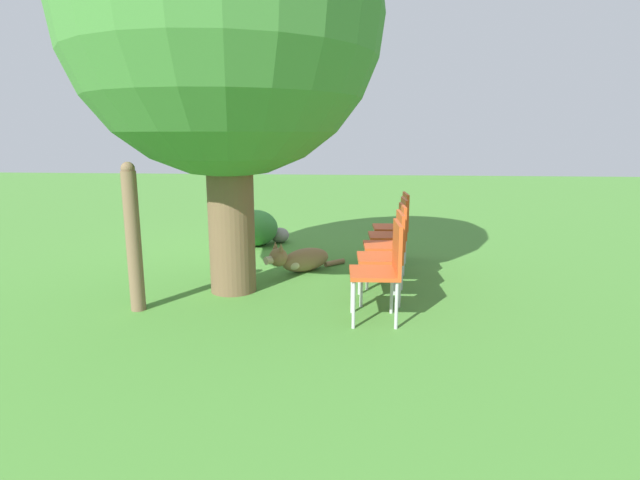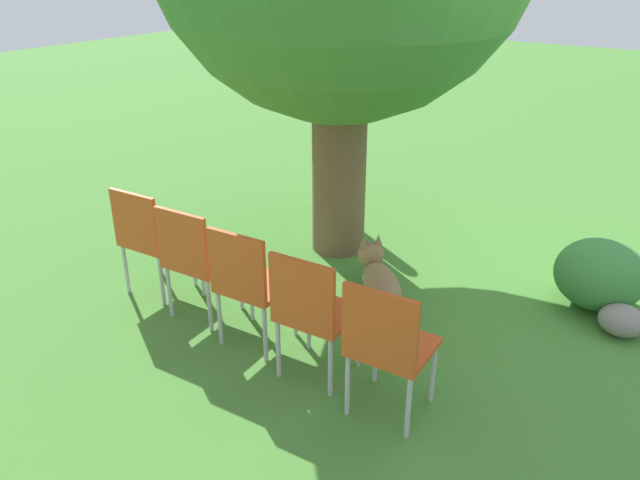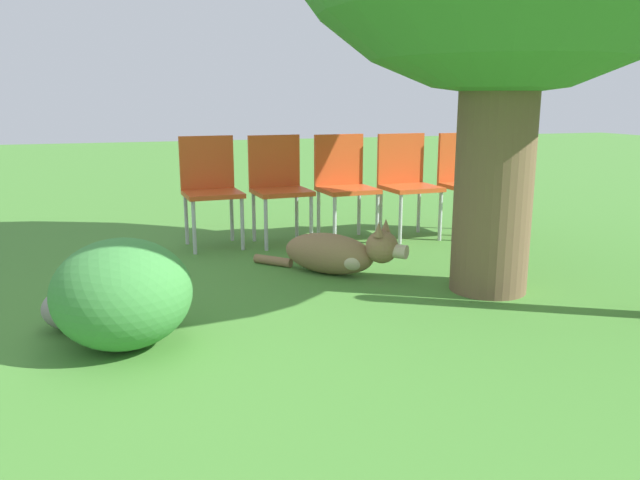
# 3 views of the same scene
# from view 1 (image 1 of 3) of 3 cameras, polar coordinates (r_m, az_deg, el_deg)

# --- Properties ---
(ground_plane) EXTENTS (30.00, 30.00, 0.00)m
(ground_plane) POSITION_cam_1_polar(r_m,az_deg,el_deg) (6.24, -9.54, -3.21)
(ground_plane) COLOR #478433
(oak_tree) EXTENTS (3.05, 3.05, 4.24)m
(oak_tree) POSITION_cam_1_polar(r_m,az_deg,el_deg) (5.24, -10.93, 23.57)
(oak_tree) COLOR brown
(oak_tree) RESTS_ON ground_plane
(dog) EXTENTS (0.90, 0.86, 0.41)m
(dog) POSITION_cam_1_polar(r_m,az_deg,el_deg) (5.95, -2.27, -2.27)
(dog) COLOR olive
(dog) RESTS_ON ground_plane
(fence_post) EXTENTS (0.14, 0.14, 1.38)m
(fence_post) POSITION_cam_1_polar(r_m,az_deg,el_deg) (4.85, -20.57, 0.30)
(fence_post) COLOR brown
(fence_post) RESTS_ON ground_plane
(red_chair_0) EXTENTS (0.44, 0.46, 0.88)m
(red_chair_0) POSITION_cam_1_polar(r_m,az_deg,el_deg) (6.51, 8.73, 2.05)
(red_chair_0) COLOR #D14C1E
(red_chair_0) RESTS_ON ground_plane
(red_chair_1) EXTENTS (0.44, 0.46, 0.88)m
(red_chair_1) POSITION_cam_1_polar(r_m,az_deg,el_deg) (5.97, 8.47, 1.16)
(red_chair_1) COLOR #D14C1E
(red_chair_1) RESTS_ON ground_plane
(red_chair_2) EXTENTS (0.44, 0.46, 0.88)m
(red_chair_2) POSITION_cam_1_polar(r_m,az_deg,el_deg) (5.43, 8.15, 0.10)
(red_chair_2) COLOR #D14C1E
(red_chair_2) RESTS_ON ground_plane
(red_chair_3) EXTENTS (0.44, 0.46, 0.88)m
(red_chair_3) POSITION_cam_1_polar(r_m,az_deg,el_deg) (4.88, 7.77, -1.20)
(red_chair_3) COLOR #D14C1E
(red_chair_3) RESTS_ON ground_plane
(red_chair_4) EXTENTS (0.44, 0.46, 0.88)m
(red_chair_4) POSITION_cam_1_polar(r_m,az_deg,el_deg) (4.35, 7.30, -2.83)
(red_chair_4) COLOR #D14C1E
(red_chair_4) RESTS_ON ground_plane
(garden_rock) EXTENTS (0.28, 0.32, 0.23)m
(garden_rock) POSITION_cam_1_polar(r_m,az_deg,el_deg) (7.63, -4.61, 0.56)
(garden_rock) COLOR gray
(garden_rock) RESTS_ON ground_plane
(low_shrub) EXTENTS (0.66, 0.66, 0.53)m
(low_shrub) POSITION_cam_1_polar(r_m,az_deg,el_deg) (7.43, -7.42, 1.38)
(low_shrub) COLOR #3D843D
(low_shrub) RESTS_ON ground_plane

